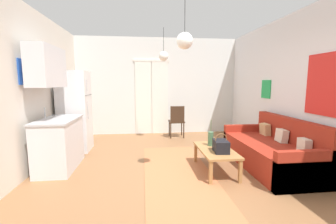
# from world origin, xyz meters

# --- Properties ---
(ground_plane) EXTENTS (5.26, 7.34, 0.10)m
(ground_plane) POSITION_xyz_m (0.00, 0.00, -0.05)
(ground_plane) COLOR #8E603D
(wall_back) EXTENTS (4.86, 0.13, 2.81)m
(wall_back) POSITION_xyz_m (-0.01, 3.42, 1.39)
(wall_back) COLOR silver
(wall_back) RESTS_ON ground_plane
(wall_right) EXTENTS (0.12, 6.94, 2.81)m
(wall_right) POSITION_xyz_m (2.38, 0.00, 1.41)
(wall_right) COLOR silver
(wall_right) RESTS_ON ground_plane
(area_rug) EXTENTS (1.12, 2.96, 0.01)m
(area_rug) POSITION_xyz_m (0.11, 0.33, 0.01)
(area_rug) COLOR #B26B42
(area_rug) RESTS_ON ground_plane
(couch) EXTENTS (0.95, 1.98, 0.89)m
(couch) POSITION_xyz_m (1.88, 0.43, 0.28)
(couch) COLOR maroon
(couch) RESTS_ON ground_plane
(coffee_table) EXTENTS (0.54, 1.02, 0.40)m
(coffee_table) POSITION_xyz_m (0.77, 0.33, 0.35)
(coffee_table) COLOR #A87542
(coffee_table) RESTS_ON ground_plane
(bamboo_vase) EXTENTS (0.10, 0.10, 0.47)m
(bamboo_vase) POSITION_xyz_m (0.74, 0.54, 0.53)
(bamboo_vase) COLOR #47704C
(bamboo_vase) RESTS_ON coffee_table
(handbag) EXTENTS (0.25, 0.33, 0.31)m
(handbag) POSITION_xyz_m (0.79, 0.17, 0.50)
(handbag) COLOR black
(handbag) RESTS_ON coffee_table
(refrigerator) EXTENTS (0.64, 0.64, 1.78)m
(refrigerator) POSITION_xyz_m (-1.96, 1.87, 0.89)
(refrigerator) COLOR white
(refrigerator) RESTS_ON ground_plane
(kitchen_counter) EXTENTS (0.59, 1.09, 2.13)m
(kitchen_counter) POSITION_xyz_m (-1.97, 0.80, 0.83)
(kitchen_counter) COLOR silver
(kitchen_counter) RESTS_ON ground_plane
(accent_chair) EXTENTS (0.42, 0.40, 0.89)m
(accent_chair) POSITION_xyz_m (0.47, 2.75, 0.50)
(accent_chair) COLOR #382619
(accent_chair) RESTS_ON ground_plane
(pendant_lamp_near) EXTENTS (0.24, 0.24, 0.81)m
(pendant_lamp_near) POSITION_xyz_m (0.15, 0.00, 2.11)
(pendant_lamp_near) COLOR black
(pendant_lamp_far) EXTENTS (0.23, 0.23, 0.78)m
(pendant_lamp_far) POSITION_xyz_m (0.06, 2.20, 2.15)
(pendant_lamp_far) COLOR black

